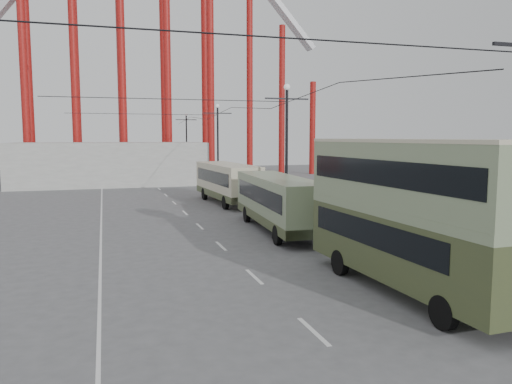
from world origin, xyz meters
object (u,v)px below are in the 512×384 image
object	(u,v)px
double_decker_bus	(410,208)
single_decker_green	(278,201)
pedestrian	(337,250)
single_decker_cream	(227,181)

from	to	relation	value
double_decker_bus	single_decker_green	bearing A→B (deg)	89.68
double_decker_bus	pedestrian	size ratio (longest dim) A/B	5.88
double_decker_bus	single_decker_cream	size ratio (longest dim) A/B	0.96
single_decker_cream	double_decker_bus	bearing A→B (deg)	-92.59
pedestrian	double_decker_bus	bearing A→B (deg)	83.19
pedestrian	single_decker_cream	bearing A→B (deg)	-116.47
double_decker_bus	single_decker_green	size ratio (longest dim) A/B	0.90
double_decker_bus	single_decker_cream	bearing A→B (deg)	88.64
single_decker_cream	pedestrian	xyz separation A→B (m)	(-0.70, -22.51, -1.00)
single_decker_green	double_decker_bus	bearing A→B (deg)	-84.80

